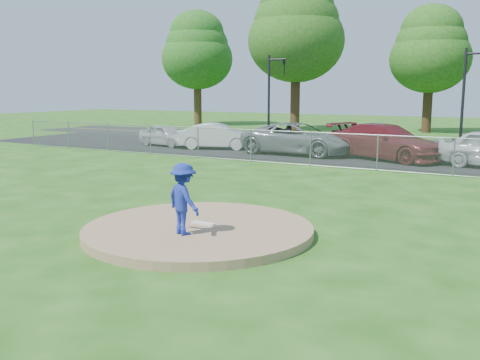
# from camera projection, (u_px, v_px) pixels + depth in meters

# --- Properties ---
(ground) EXTENTS (120.00, 120.00, 0.00)m
(ground) POSITION_uv_depth(u_px,v_px,m) (338.00, 175.00, 21.22)
(ground) COLOR #1B4D10
(ground) RESTS_ON ground
(pitchers_mound) EXTENTS (5.40, 5.40, 0.20)m
(pitchers_mound) POSITION_uv_depth(u_px,v_px,m) (199.00, 230.00, 12.60)
(pitchers_mound) COLOR #916F4F
(pitchers_mound) RESTS_ON ground
(pitching_rubber) EXTENTS (0.60, 0.15, 0.04)m
(pitching_rubber) POSITION_uv_depth(u_px,v_px,m) (203.00, 223.00, 12.75)
(pitching_rubber) COLOR white
(pitching_rubber) RESTS_ON pitchers_mound
(chain_link_fence) EXTENTS (40.00, 0.06, 1.50)m
(chain_link_fence) POSITION_uv_depth(u_px,v_px,m) (354.00, 152.00, 22.81)
(chain_link_fence) COLOR gray
(chain_link_fence) RESTS_ON ground
(parking_lot) EXTENTS (50.00, 8.00, 0.01)m
(parking_lot) POSITION_uv_depth(u_px,v_px,m) (381.00, 157.00, 26.81)
(parking_lot) COLOR black
(parking_lot) RESTS_ON ground
(street) EXTENTS (60.00, 7.00, 0.01)m
(street) POSITION_uv_depth(u_px,v_px,m) (412.00, 144.00, 33.26)
(street) COLOR black
(street) RESTS_ON ground
(tree_far_left) EXTENTS (6.72, 6.72, 10.74)m
(tree_far_left) POSITION_uv_depth(u_px,v_px,m) (197.00, 50.00, 50.42)
(tree_far_left) COLOR #3B2915
(tree_far_left) RESTS_ON ground
(tree_left) EXTENTS (7.84, 7.84, 12.53)m
(tree_left) POSITION_uv_depth(u_px,v_px,m) (296.00, 28.00, 43.20)
(tree_left) COLOR #352213
(tree_left) RESTS_ON ground
(tree_center) EXTENTS (6.16, 6.16, 9.84)m
(tree_center) POSITION_uv_depth(u_px,v_px,m) (431.00, 49.00, 41.27)
(tree_center) COLOR #332012
(tree_center) RESTS_ON ground
(traffic_signal_left) EXTENTS (1.28, 0.20, 5.60)m
(traffic_signal_left) POSITION_uv_depth(u_px,v_px,m) (272.00, 90.00, 35.20)
(traffic_signal_left) COLOR black
(traffic_signal_left) RESTS_ON ground
(pitcher) EXTENTS (1.18, 0.94, 1.59)m
(pitcher) POSITION_uv_depth(u_px,v_px,m) (184.00, 199.00, 11.74)
(pitcher) COLOR navy
(pitcher) RESTS_ON pitchers_mound
(traffic_cone) EXTENTS (0.35, 0.35, 0.68)m
(traffic_cone) POSITION_uv_depth(u_px,v_px,m) (267.00, 146.00, 28.96)
(traffic_cone) COLOR orange
(traffic_cone) RESTS_ON parking_lot
(parked_car_silver) EXTENTS (4.00, 2.22, 1.29)m
(parked_car_silver) POSITION_uv_depth(u_px,v_px,m) (166.00, 135.00, 32.13)
(parked_car_silver) COLOR silver
(parked_car_silver) RESTS_ON parking_lot
(parked_car_white) EXTENTS (4.68, 2.90, 1.46)m
(parked_car_white) POSITION_uv_depth(u_px,v_px,m) (217.00, 136.00, 30.50)
(parked_car_white) COLOR white
(parked_car_white) RESTS_ON parking_lot
(parked_car_gray) EXTENTS (6.01, 2.93, 1.65)m
(parked_car_gray) POSITION_uv_depth(u_px,v_px,m) (298.00, 139.00, 27.94)
(parked_car_gray) COLOR gray
(parked_car_gray) RESTS_ON parking_lot
(parked_car_darkred) EXTENTS (6.39, 4.36, 1.72)m
(parked_car_darkred) POSITION_uv_depth(u_px,v_px,m) (386.00, 142.00, 25.91)
(parked_car_darkred) COLOR maroon
(parked_car_darkred) RESTS_ON parking_lot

